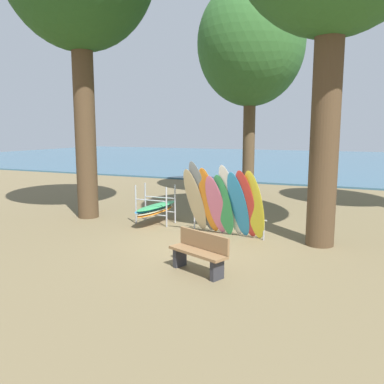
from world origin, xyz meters
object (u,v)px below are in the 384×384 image
object	(u,v)px
board_storage_rack	(156,208)
park_bench	(200,252)
tree_far_left_back	(251,45)
leaning_board_pile	(223,203)

from	to	relation	value
board_storage_rack	park_bench	size ratio (longest dim) A/B	1.47
tree_far_left_back	leaning_board_pile	xyz separation A→B (m)	(1.33, -7.18, -5.64)
tree_far_left_back	park_bench	distance (m)	11.93
tree_far_left_back	park_bench	bearing A→B (deg)	-79.76
leaning_board_pile	board_storage_rack	distance (m)	2.68
tree_far_left_back	park_bench	world-z (taller)	tree_far_left_back
tree_far_left_back	board_storage_rack	bearing A→B (deg)	-100.60
tree_far_left_back	park_bench	xyz separation A→B (m)	(1.82, -10.05, -6.16)
leaning_board_pile	park_bench	size ratio (longest dim) A/B	1.72
tree_far_left_back	board_storage_rack	size ratio (longest dim) A/B	4.37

